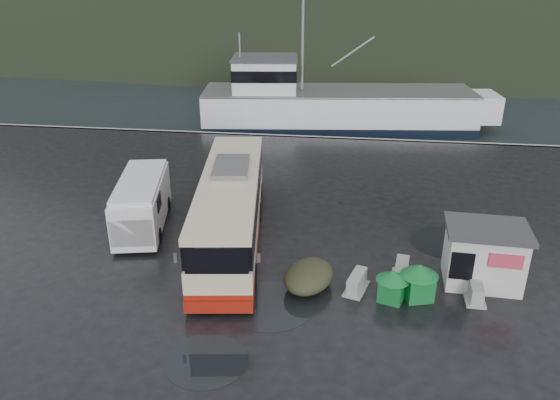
# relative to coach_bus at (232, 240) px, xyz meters

# --- Properties ---
(ground) EXTENTS (160.00, 160.00, 0.00)m
(ground) POSITION_rel_coach_bus_xyz_m (1.88, -2.30, 0.00)
(ground) COLOR black
(ground) RESTS_ON ground
(harbor_water) EXTENTS (300.00, 180.00, 0.02)m
(harbor_water) POSITION_rel_coach_bus_xyz_m (1.88, 107.70, 0.00)
(harbor_water) COLOR black
(harbor_water) RESTS_ON ground
(quay_edge) EXTENTS (160.00, 0.60, 1.50)m
(quay_edge) POSITION_rel_coach_bus_xyz_m (1.88, 17.70, 0.00)
(quay_edge) COLOR #999993
(quay_edge) RESTS_ON ground
(coach_bus) EXTENTS (4.87, 13.19, 3.65)m
(coach_bus) POSITION_rel_coach_bus_xyz_m (0.00, 0.00, 0.00)
(coach_bus) COLOR beige
(coach_bus) RESTS_ON ground
(white_van) EXTENTS (3.49, 6.78, 2.70)m
(white_van) POSITION_rel_coach_bus_xyz_m (-4.85, 0.86, 0.00)
(white_van) COLOR silver
(white_van) RESTS_ON ground
(waste_bin_left) EXTENTS (1.24, 1.24, 1.37)m
(waste_bin_left) POSITION_rel_coach_bus_xyz_m (7.59, -4.26, 0.00)
(waste_bin_left) COLOR #126A2B
(waste_bin_left) RESTS_ON ground
(waste_bin_right) EXTENTS (1.39, 1.39, 1.56)m
(waste_bin_right) POSITION_rel_coach_bus_xyz_m (8.65, -3.96, 0.00)
(waste_bin_right) COLOR #126A2B
(waste_bin_right) RESTS_ON ground
(dome_tent) EXTENTS (2.68, 3.20, 1.08)m
(dome_tent) POSITION_rel_coach_bus_xyz_m (4.14, -3.77, 0.00)
(dome_tent) COLOR #30331E
(dome_tent) RESTS_ON ground
(ticket_kiosk) EXTENTS (3.53, 2.75, 2.65)m
(ticket_kiosk) POSITION_rel_coach_bus_xyz_m (11.48, -2.37, 0.00)
(ticket_kiosk) COLOR silver
(ticket_kiosk) RESTS_ON ground
(jersey_barrier_a) EXTENTS (1.10, 1.82, 0.85)m
(jersey_barrier_a) POSITION_rel_coach_bus_xyz_m (8.08, -2.72, 0.00)
(jersey_barrier_a) COLOR #999993
(jersey_barrier_a) RESTS_ON ground
(jersey_barrier_b) EXTENTS (1.19, 1.70, 0.77)m
(jersey_barrier_b) POSITION_rel_coach_bus_xyz_m (6.17, -3.71, 0.00)
(jersey_barrier_b) COLOR #999993
(jersey_barrier_b) RESTS_ON ground
(jersey_barrier_c) EXTENTS (0.85, 1.59, 0.78)m
(jersey_barrier_c) POSITION_rel_coach_bus_xyz_m (10.99, -3.71, 0.00)
(jersey_barrier_c) COLOR #999993
(jersey_barrier_c) RESTS_ON ground
(fishing_trawler) EXTENTS (28.91, 9.35, 11.36)m
(fishing_trawler) POSITION_rel_coach_bus_xyz_m (4.37, 25.18, 0.00)
(fishing_trawler) COLOR silver
(fishing_trawler) RESTS_ON ground
(puddles) EXTENTS (12.74, 13.24, 0.01)m
(puddles) POSITION_rel_coach_bus_xyz_m (4.98, -4.00, 0.01)
(puddles) COLOR black
(puddles) RESTS_ON ground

